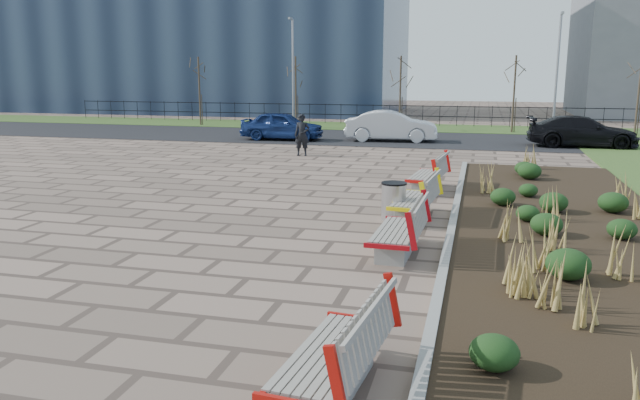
% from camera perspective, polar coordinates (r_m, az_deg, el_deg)
% --- Properties ---
extents(ground, '(120.00, 120.00, 0.00)m').
position_cam_1_polar(ground, '(9.93, -12.94, -8.12)').
color(ground, '#7E6556').
rests_on(ground, ground).
extents(planting_bed, '(4.50, 18.00, 0.10)m').
position_cam_1_polar(planting_bed, '(13.78, 21.75, -2.82)').
color(planting_bed, black).
rests_on(planting_bed, ground).
extents(planting_curb, '(0.16, 18.00, 0.15)m').
position_cam_1_polar(planting_curb, '(13.65, 12.03, -2.23)').
color(planting_curb, gray).
rests_on(planting_curb, ground).
extents(grass_verge_far, '(80.00, 5.00, 0.04)m').
position_cam_1_polar(grass_verge_far, '(36.66, 7.56, 6.60)').
color(grass_verge_far, '#33511E').
rests_on(grass_verge_far, ground).
extents(road, '(80.00, 7.00, 0.02)m').
position_cam_1_polar(road, '(30.75, 6.17, 5.61)').
color(road, black).
rests_on(road, ground).
extents(bench_a, '(1.11, 2.18, 1.00)m').
position_cam_1_polar(bench_a, '(6.67, 0.96, -13.40)').
color(bench_a, '#B8120C').
rests_on(bench_a, ground).
extents(bench_b, '(0.97, 2.13, 1.00)m').
position_cam_1_polar(bench_b, '(11.51, 7.03, -2.52)').
color(bench_b, '#A30A11').
rests_on(bench_b, ground).
extents(bench_c, '(1.07, 2.17, 1.00)m').
position_cam_1_polar(bench_c, '(14.30, 8.55, 0.28)').
color(bench_c, yellow).
rests_on(bench_c, ground).
extents(bench_d, '(1.11, 2.18, 1.00)m').
position_cam_1_polar(bench_d, '(17.66, 9.73, 2.45)').
color(bench_d, red).
rests_on(bench_d, ground).
extents(litter_bin, '(0.55, 0.55, 0.84)m').
position_cam_1_polar(litter_bin, '(14.13, 6.76, -0.15)').
color(litter_bin, '#B2B2B7').
rests_on(litter_bin, ground).
extents(pedestrian, '(0.64, 0.47, 1.63)m').
position_cam_1_polar(pedestrian, '(24.51, -1.65, 5.97)').
color(pedestrian, black).
rests_on(pedestrian, ground).
extents(car_blue, '(3.98, 1.71, 1.34)m').
position_cam_1_polar(car_blue, '(29.98, -3.48, 6.80)').
color(car_blue, navy).
rests_on(car_blue, road).
extents(car_silver, '(4.37, 1.83, 1.41)m').
position_cam_1_polar(car_silver, '(29.58, 6.53, 6.74)').
color(car_silver, silver).
rests_on(car_silver, road).
extents(car_black, '(4.64, 2.02, 1.33)m').
position_cam_1_polar(car_black, '(29.46, 22.83, 5.80)').
color(car_black, black).
rests_on(car_black, road).
extents(tree_a, '(1.40, 1.40, 4.00)m').
position_cam_1_polar(tree_a, '(38.44, -10.96, 9.75)').
color(tree_a, '#4C3D2D').
rests_on(tree_a, grass_verge_far).
extents(tree_b, '(1.40, 1.40, 4.00)m').
position_cam_1_polar(tree_b, '(36.29, -2.24, 9.84)').
color(tree_b, '#4C3D2D').
rests_on(tree_b, grass_verge_far).
extents(tree_c, '(1.40, 1.40, 4.00)m').
position_cam_1_polar(tree_c, '(35.05, 7.34, 9.68)').
color(tree_c, '#4C3D2D').
rests_on(tree_c, grass_verge_far).
extents(tree_d, '(1.40, 1.40, 4.00)m').
position_cam_1_polar(tree_d, '(34.81, 17.31, 9.23)').
color(tree_d, '#4C3D2D').
rests_on(tree_d, grass_verge_far).
extents(tree_e, '(1.40, 1.40, 4.00)m').
position_cam_1_polar(tree_e, '(35.59, 27.10, 8.52)').
color(tree_e, '#4C3D2D').
rests_on(tree_e, grass_verge_far).
extents(lamp_west, '(0.24, 0.60, 6.00)m').
position_cam_1_polar(lamp_west, '(35.79, -2.48, 11.41)').
color(lamp_west, gray).
rests_on(lamp_west, grass_verge_far).
extents(lamp_east, '(0.24, 0.60, 6.00)m').
position_cam_1_polar(lamp_east, '(34.44, 20.83, 10.64)').
color(lamp_east, gray).
rests_on(lamp_east, grass_verge_far).
extents(railing_fence, '(44.00, 0.10, 1.20)m').
position_cam_1_polar(railing_fence, '(38.10, 7.86, 7.73)').
color(railing_fence, black).
rests_on(railing_fence, grass_verge_far).
extents(building_glass, '(40.00, 14.00, 15.00)m').
position_cam_1_polar(building_glass, '(55.15, -14.76, 15.86)').
color(building_glass, '#192338').
rests_on(building_glass, ground).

